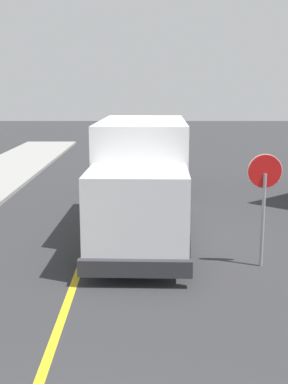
% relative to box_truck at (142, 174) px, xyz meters
% --- Properties ---
extents(centre_line_yellow, '(0.16, 56.00, 0.01)m').
position_rel_box_truck_xyz_m(centre_line_yellow, '(-1.43, -0.19, -1.76)').
color(centre_line_yellow, gold).
rests_on(centre_line_yellow, ground).
extents(box_truck, '(2.64, 7.26, 3.20)m').
position_rel_box_truck_xyz_m(box_truck, '(0.00, 0.00, 0.00)').
color(box_truck, white).
rests_on(box_truck, ground).
extents(parked_car_near, '(1.91, 4.45, 1.67)m').
position_rel_box_truck_xyz_m(parked_car_near, '(0.73, 7.21, -0.97)').
color(parked_car_near, '#4C564C').
rests_on(parked_car_near, ground).
extents(parked_car_mid, '(1.98, 4.47, 1.67)m').
position_rel_box_truck_xyz_m(parked_car_mid, '(0.27, 13.76, -0.97)').
color(parked_car_mid, '#B7B7BC').
rests_on(parked_car_mid, ground).
extents(stop_sign, '(0.80, 0.10, 2.65)m').
position_rel_box_truck_xyz_m(stop_sign, '(2.81, -2.52, 0.09)').
color(stop_sign, gray).
rests_on(stop_sign, ground).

